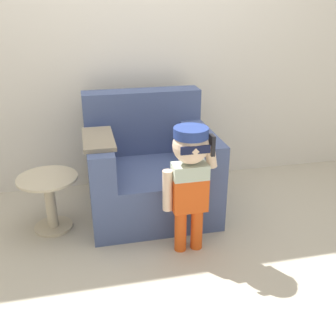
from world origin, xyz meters
name	(u,v)px	position (x,y,z in m)	size (l,w,h in m)	color
ground_plane	(158,208)	(0.00, 0.00, 0.00)	(10.00, 10.00, 0.00)	#BCB29E
wall_back	(142,37)	(0.00, 0.61, 1.30)	(10.00, 0.05, 2.60)	silver
armchair	(149,170)	(-0.06, 0.05, 0.33)	(0.98, 0.89, 0.91)	#475684
person_child	(190,171)	(0.09, -0.60, 0.59)	(0.36, 0.27, 0.88)	#E05119
side_table	(50,198)	(-0.83, -0.11, 0.26)	(0.43, 0.43, 0.42)	beige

